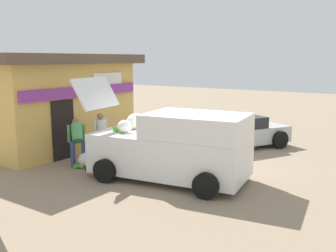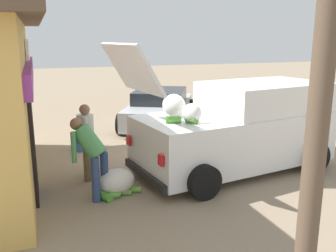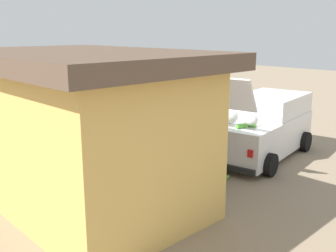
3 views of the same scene
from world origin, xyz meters
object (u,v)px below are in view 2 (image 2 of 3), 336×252
Objects in this scene: delivery_van at (240,127)px; unloaded_banana_pile at (116,182)px; paint_bucket at (81,144)px; parked_sedan at (160,108)px; customer_bending at (91,151)px; vendor_standing at (86,136)px.

delivery_van is 5.84× the size of unloaded_banana_pile.
delivery_van is 13.36× the size of paint_bucket.
delivery_van is 1.12× the size of parked_sedan.
customer_bending is 3.90× the size of paint_bucket.
delivery_van reaches higher than paint_bucket.
customer_bending reaches higher than parked_sedan.
parked_sedan is 5.23× the size of unloaded_banana_pile.
customer_bending is at bearing 177.44° from vendor_standing.
vendor_standing is 4.15× the size of paint_bucket.
paint_bucket is (2.99, 0.30, -0.03)m from unloaded_banana_pile.
parked_sedan is 3.07× the size of customer_bending.
delivery_van reaches higher than vendor_standing.
vendor_standing is 2.13m from paint_bucket.
unloaded_banana_pile is (-0.99, -0.40, -0.69)m from vendor_standing.
parked_sedan is 11.97× the size of paint_bucket.
vendor_standing is at bearing 177.25° from paint_bucket.
delivery_van is at bearing -82.06° from customer_bending.
unloaded_banana_pile is 3.01m from paint_bucket.
vendor_standing is 1.00m from customer_bending.
parked_sedan is 3.62m from paint_bucket.
paint_bucket is (3.01, -0.14, -0.70)m from customer_bending.
customer_bending is (-5.13, 3.04, 0.31)m from parked_sedan.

